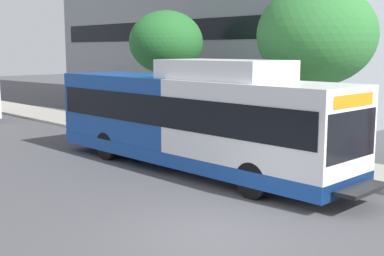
{
  "coord_description": "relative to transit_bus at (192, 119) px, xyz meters",
  "views": [
    {
      "loc": [
        -7.68,
        -7.23,
        3.96
      ],
      "look_at": [
        2.89,
        3.74,
        1.6
      ],
      "focal_mm": 47.53,
      "sensor_mm": 36.0,
      "label": 1
    }
  ],
  "objects": [
    {
      "name": "ground_plane",
      "position": [
        -3.79,
        3.34,
        -1.7
      ],
      "size": [
        120.0,
        120.0,
        0.0
      ],
      "primitive_type": "plane",
      "color": "#4C4C51"
    },
    {
      "name": "street_tree_mid_block",
      "position": [
        4.41,
        6.34,
        2.58
      ],
      "size": [
        3.47,
        3.47,
        5.64
      ],
      "color": "#4C3823",
      "rests_on": "sidewalk_curb"
    },
    {
      "name": "street_tree_near_stop",
      "position": [
        4.2,
        -1.92,
        2.75
      ],
      "size": [
        4.18,
        4.18,
        6.1
      ],
      "color": "#4C3823",
      "rests_on": "sidewalk_curb"
    },
    {
      "name": "lattice_comm_tower",
      "position": [
        15.11,
        30.47,
        6.02
      ],
      "size": [
        1.1,
        1.1,
        23.67
      ],
      "color": "#B7B7BC",
      "rests_on": "ground"
    },
    {
      "name": "sidewalk_curb",
      "position": [
        3.21,
        1.34,
        -1.63
      ],
      "size": [
        3.0,
        56.0,
        0.14
      ],
      "primitive_type": "cube",
      "color": "#A8A399",
      "rests_on": "ground"
    },
    {
      "name": "transit_bus",
      "position": [
        0.0,
        0.0,
        0.0
      ],
      "size": [
        2.58,
        12.25,
        3.65
      ],
      "color": "white",
      "rests_on": "ground"
    }
  ]
}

